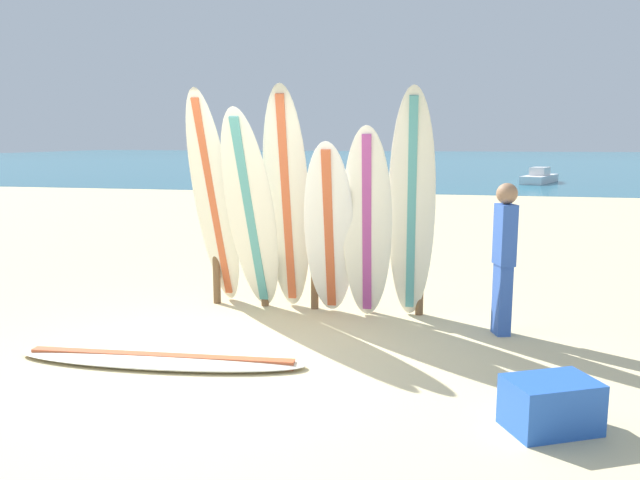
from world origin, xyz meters
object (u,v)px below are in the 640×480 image
Objects in this scene: surfboard_leaning_center_left at (287,202)px; surfboard_lying_on_sand at (160,358)px; surfboard_leaning_left at (251,214)px; cooler_box at (551,405)px; surfboard_leaning_right at (412,207)px; beachgoer_standing at (504,252)px; surfboard_leaning_far_left at (214,202)px; surfboard_leaning_center at (329,232)px; surfboard_rack at (315,258)px; small_boat_offshore at (540,177)px; surfboard_leaning_center_right at (367,226)px.

surfboard_lying_on_sand is at bearing -111.64° from surfboard_leaning_center_left.
surfboard_leaning_left reaches higher than surfboard_lying_on_sand.
surfboard_lying_on_sand is at bearing 142.10° from cooler_box.
surfboard_leaning_center_left is 1.39m from surfboard_leaning_right.
beachgoer_standing is at bearing -7.08° from surfboard_leaning_center_left.
surfboard_leaning_center is (1.38, -0.14, -0.28)m from surfboard_leaning_far_left.
beachgoer_standing is (0.96, -0.27, -0.41)m from surfboard_leaning_right.
surfboard_leaning_center_left is 4.28× the size of cooler_box.
surfboard_leaning_right is at bearing 40.08° from surfboard_lying_on_sand.
surfboard_rack reaches higher than surfboard_lying_on_sand.
surfboard_leaning_left is 24.16m from small_boat_offshore.
surfboard_leaning_center_right is at bearing 98.42° from cooler_box.
surfboard_leaning_center_right is 23.83m from small_boat_offshore.
surfboard_leaning_left is (0.49, -0.16, -0.11)m from surfboard_leaning_far_left.
surfboard_leaning_center is (0.88, 0.02, -0.17)m from surfboard_leaning_left.
cooler_box is at bearing -38.10° from surfboard_leaning_left.
cooler_box is at bearing -85.09° from beachgoer_standing.
surfboard_leaning_right reaches higher than surfboard_leaning_left.
small_boat_offshore reaches higher than cooler_box.
surfboard_leaning_center_left is at bearing 109.61° from cooler_box.
beachgoer_standing is at bearing -97.89° from small_boat_offshore.
surfboard_leaning_far_left reaches higher than surfboard_leaning_center.
surfboard_leaning_left reaches higher than surfboard_leaning_center.
surfboard_leaning_right is 2.89m from cooler_box.
surfboard_rack is 1.01× the size of surfboard_leaning_far_left.
surfboard_leaning_far_left is 0.94× the size of surfboard_lying_on_sand.
surfboard_rack is 1.01× the size of surfboard_leaning_right.
surfboard_rack is 0.95× the size of surfboard_lying_on_sand.
surfboard_leaning_center_right is 1.44m from beachgoer_standing.
surfboard_leaning_right reaches higher than small_boat_offshore.
surfboard_leaning_right is (0.46, 0.12, 0.20)m from surfboard_leaning_center_right.
surfboard_leaning_center_left is 2.29m from surfboard_lying_on_sand.
surfboard_leaning_right is (0.88, 0.13, 0.28)m from surfboard_leaning_center.
surfboard_leaning_center reaches higher than surfboard_lying_on_sand.
beachgoer_standing reaches higher than surfboard_rack.
beachgoer_standing reaches higher than surfboard_lying_on_sand.
surfboard_rack reaches higher than cooler_box.
surfboard_leaning_center_left reaches higher than surfboard_leaning_center.
surfboard_leaning_center is 23.93m from small_boat_offshore.
surfboard_leaning_far_left is at bearing -105.55° from small_boat_offshore.
surfboard_rack is 0.95m from surfboard_leaning_left.
surfboard_leaning_center_left is at bearing 163.77° from surfboard_leaning_center.
surfboard_leaning_right reaches higher than surfboard_lying_on_sand.
beachgoer_standing is at bearing -15.86° from surfboard_leaning_right.
surfboard_lying_on_sand is (-1.63, -1.65, -1.03)m from surfboard_leaning_center_right.
surfboard_leaning_center_left is at bearing 68.36° from surfboard_lying_on_sand.
surfboard_leaning_right is at bearing -100.28° from small_boat_offshore.
surfboard_leaning_left is at bearing -174.97° from surfboard_leaning_right.
surfboard_lying_on_sand is at bearing -85.06° from surfboard_leaning_far_left.
surfboard_leaning_center is 0.78× the size of surfboard_leaning_right.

